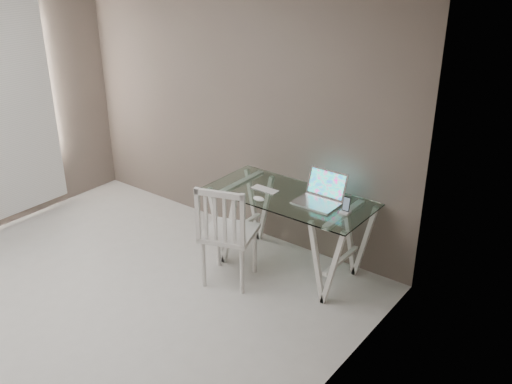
{
  "coord_description": "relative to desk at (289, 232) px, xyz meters",
  "views": [
    {
      "loc": [
        3.47,
        -1.99,
        2.87
      ],
      "look_at": [
        0.79,
        1.55,
        0.85
      ],
      "focal_mm": 40.0,
      "sensor_mm": 36.0,
      "label": 1
    }
  ],
  "objects": [
    {
      "name": "room",
      "position": [
        -1.0,
        -1.83,
        1.33
      ],
      "size": [
        4.5,
        4.52,
        2.71
      ],
      "color": "beige",
      "rests_on": "ground"
    },
    {
      "name": "desk",
      "position": [
        0.0,
        0.0,
        0.0
      ],
      "size": [
        1.5,
        0.7,
        0.75
      ],
      "color": "silver",
      "rests_on": "ground"
    },
    {
      "name": "chair",
      "position": [
        -0.29,
        -0.55,
        0.15
      ],
      "size": [
        0.56,
        0.56,
        0.97
      ],
      "rotation": [
        0.0,
        0.0,
        0.33
      ],
      "color": "silver",
      "rests_on": "ground"
    },
    {
      "name": "phone_dock",
      "position": [
        0.56,
        -0.0,
        0.4
      ],
      "size": [
        0.08,
        0.08,
        0.14
      ],
      "color": "white",
      "rests_on": "desk"
    },
    {
      "name": "laptop",
      "position": [
        0.28,
        0.06,
        0.42
      ],
      "size": [
        0.37,
        0.34,
        0.26
      ],
      "color": "silver",
      "rests_on": "desk"
    },
    {
      "name": "mouse",
      "position": [
        -0.16,
        -0.25,
        0.38
      ],
      "size": [
        0.11,
        0.07,
        0.04
      ],
      "primitive_type": "ellipsoid",
      "color": "white",
      "rests_on": "desk"
    },
    {
      "name": "keyboard",
      "position": [
        -0.25,
        -0.03,
        0.37
      ],
      "size": [
        0.27,
        0.12,
        0.01
      ],
      "primitive_type": "cube",
      "color": "silver",
      "rests_on": "desk"
    }
  ]
}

